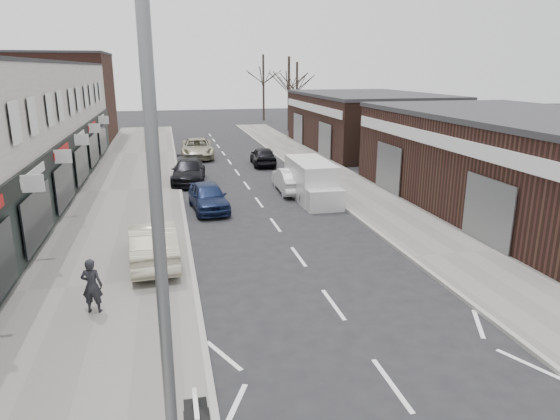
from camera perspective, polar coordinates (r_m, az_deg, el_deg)
pavement_left at (r=29.60m, az=-16.85°, el=2.15°), size 5.50×64.00×0.12m
pavement_right at (r=31.26m, az=6.65°, el=3.44°), size 3.50×64.00×0.12m
brick_block_far at (r=52.59m, az=-23.20°, el=11.66°), size 8.00×10.00×8.00m
right_unit_near at (r=27.22m, az=26.20°, el=4.76°), size 10.00×18.00×4.50m
right_unit_far at (r=44.40m, az=9.89°, el=9.85°), size 10.00×16.00×4.50m
tree_far_a at (r=56.80m, az=1.00°, el=9.07°), size 3.60×3.60×8.00m
tree_far_b at (r=63.19m, az=1.91°, el=9.76°), size 3.60×3.60×7.50m
tree_far_c at (r=68.35m, az=-1.87°, el=10.22°), size 3.60×3.60×8.50m
street_lamp at (r=6.32m, az=-12.03°, el=-4.08°), size 2.23×0.22×8.00m
warning_sign at (r=19.30m, az=-14.37°, el=1.78°), size 0.12×0.80×2.70m
white_van at (r=26.57m, az=3.64°, el=3.30°), size 1.89×5.26×2.04m
sedan_on_pavement at (r=18.06m, az=-14.34°, el=-3.65°), size 1.82×4.54×1.47m
pedestrian at (r=14.98m, az=-20.70°, el=-8.09°), size 0.64×0.49×1.59m
parked_car_left_a at (r=24.68m, az=-8.20°, el=1.53°), size 1.96×4.16×1.38m
parked_car_left_b at (r=30.99m, az=-10.41°, el=4.38°), size 2.42×4.96×1.39m
parked_car_left_c at (r=39.68m, az=-9.44°, el=6.97°), size 2.69×5.41×1.47m
parked_car_right_a at (r=28.15m, az=1.26°, el=3.49°), size 1.62×4.28×1.39m
parked_car_right_b at (r=36.04m, az=-1.95°, el=6.19°), size 1.82×4.04×1.35m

